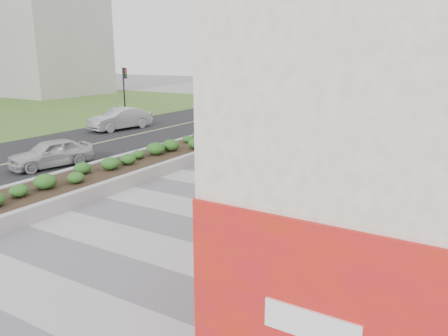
% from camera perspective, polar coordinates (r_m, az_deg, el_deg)
% --- Properties ---
extents(ground, '(160.00, 160.00, 0.00)m').
position_cam_1_polar(ground, '(12.46, -10.98, -10.18)').
color(ground, gray).
rests_on(ground, ground).
extents(walkway, '(8.00, 36.00, 0.01)m').
position_cam_1_polar(walkway, '(14.63, -3.13, -6.07)').
color(walkway, '#A8A8AD').
rests_on(walkway, ground).
extents(planter, '(3.00, 18.00, 0.90)m').
position_cam_1_polar(planter, '(20.77, -9.57, 1.21)').
color(planter, '#9E9EA0').
rests_on(planter, ground).
extents(street, '(10.00, 40.00, 0.00)m').
position_cam_1_polar(street, '(25.48, -20.76, 1.99)').
color(street, black).
rests_on(street, ground).
extents(traffic_signal_near, '(0.33, 0.28, 4.20)m').
position_cam_1_polar(traffic_signal_near, '(29.91, 0.90, 10.03)').
color(traffic_signal_near, black).
rests_on(traffic_signal_near, ground).
extents(traffic_signal_far, '(0.33, 0.28, 4.20)m').
position_cam_1_polar(traffic_signal_far, '(35.05, -12.87, 10.36)').
color(traffic_signal_far, black).
rests_on(traffic_signal_far, ground).
extents(distant_bldg_west_a, '(18.00, 12.00, 22.00)m').
position_cam_1_polar(distant_bldg_west_a, '(65.42, -24.28, 18.56)').
color(distant_bldg_west_a, '#ADAAA3').
rests_on(distant_bldg_west_a, ground).
extents(distant_bldg_north_l, '(16.00, 12.00, 20.00)m').
position_cam_1_polar(distant_bldg_north_l, '(64.75, 20.60, 18.06)').
color(distant_bldg_north_l, '#ADAAA3').
rests_on(distant_bldg_north_l, ground).
extents(manhole_cover, '(0.44, 0.44, 0.01)m').
position_cam_1_polar(manhole_cover, '(14.37, -1.46, -6.44)').
color(manhole_cover, '#595654').
rests_on(manhole_cover, ground).
extents(skateboarder, '(0.53, 0.72, 1.57)m').
position_cam_1_polar(skateboarder, '(16.38, 3.56, -0.88)').
color(skateboarder, beige).
rests_on(skateboarder, ground).
extents(car_white, '(2.49, 4.12, 1.31)m').
position_cam_1_polar(car_white, '(22.11, -21.64, 1.82)').
color(car_white, silver).
rests_on(car_white, ground).
extents(car_silver, '(2.42, 4.79, 1.51)m').
position_cam_1_polar(car_silver, '(31.77, -13.44, 6.27)').
color(car_silver, '#B1B2B9').
rests_on(car_silver, ground).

